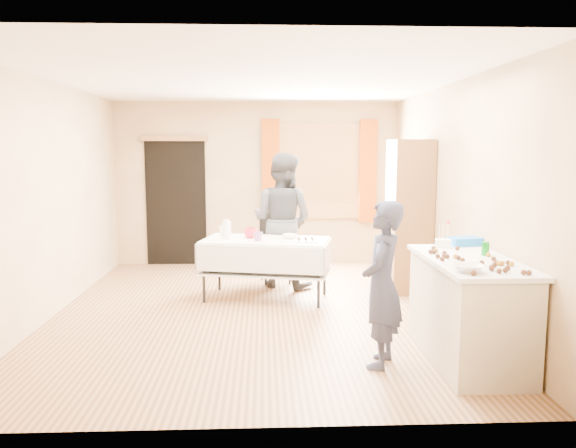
{
  "coord_description": "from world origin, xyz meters",
  "views": [
    {
      "loc": [
        0.1,
        -6.29,
        1.85
      ],
      "look_at": [
        0.38,
        0.0,
        1.01
      ],
      "focal_mm": 35.0,
      "sensor_mm": 36.0,
      "label": 1
    }
  ],
  "objects_px": {
    "counter": "(468,310)",
    "girl": "(382,284)",
    "party_table": "(266,263)",
    "cabinet": "(409,216)",
    "woman": "(282,220)",
    "chair": "(275,262)"
  },
  "relations": [
    {
      "from": "counter",
      "to": "girl",
      "type": "xyz_separation_m",
      "value": [
        -0.79,
        -0.09,
        0.26
      ]
    },
    {
      "from": "counter",
      "to": "party_table",
      "type": "relative_size",
      "value": 0.89
    },
    {
      "from": "counter",
      "to": "girl",
      "type": "bearing_deg",
      "value": -173.47
    },
    {
      "from": "party_table",
      "to": "cabinet",
      "type": "bearing_deg",
      "value": 22.12
    },
    {
      "from": "girl",
      "to": "cabinet",
      "type": "bearing_deg",
      "value": -178.17
    },
    {
      "from": "counter",
      "to": "girl",
      "type": "height_order",
      "value": "girl"
    },
    {
      "from": "cabinet",
      "to": "counter",
      "type": "bearing_deg",
      "value": -92.33
    },
    {
      "from": "party_table",
      "to": "counter",
      "type": "bearing_deg",
      "value": -38.03
    },
    {
      "from": "party_table",
      "to": "girl",
      "type": "height_order",
      "value": "girl"
    },
    {
      "from": "woman",
      "to": "counter",
      "type": "bearing_deg",
      "value": 147.28
    },
    {
      "from": "counter",
      "to": "party_table",
      "type": "height_order",
      "value": "counter"
    },
    {
      "from": "chair",
      "to": "woman",
      "type": "height_order",
      "value": "woman"
    },
    {
      "from": "chair",
      "to": "girl",
      "type": "xyz_separation_m",
      "value": [
        0.84,
        -3.12,
        0.43
      ]
    },
    {
      "from": "counter",
      "to": "cabinet",
      "type": "bearing_deg",
      "value": 87.67
    },
    {
      "from": "cabinet",
      "to": "counter",
      "type": "distance_m",
      "value": 2.51
    },
    {
      "from": "counter",
      "to": "chair",
      "type": "xyz_separation_m",
      "value": [
        -1.63,
        3.03,
        -0.17
      ]
    },
    {
      "from": "party_table",
      "to": "chair",
      "type": "bearing_deg",
      "value": 93.7
    },
    {
      "from": "cabinet",
      "to": "party_table",
      "type": "xyz_separation_m",
      "value": [
        -1.86,
        -0.32,
        -0.54
      ]
    },
    {
      "from": "chair",
      "to": "woman",
      "type": "distance_m",
      "value": 0.67
    },
    {
      "from": "woman",
      "to": "girl",
      "type": "bearing_deg",
      "value": 133.03
    },
    {
      "from": "cabinet",
      "to": "chair",
      "type": "relative_size",
      "value": 2.06
    },
    {
      "from": "cabinet",
      "to": "party_table",
      "type": "height_order",
      "value": "cabinet"
    }
  ]
}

